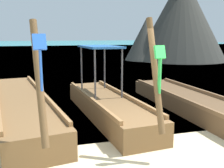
{
  "coord_description": "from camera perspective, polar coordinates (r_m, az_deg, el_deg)",
  "views": [
    {
      "loc": [
        -2.11,
        -4.24,
        2.36
      ],
      "look_at": [
        0.0,
        3.1,
        0.94
      ],
      "focal_mm": 41.66,
      "sensor_mm": 36.0,
      "label": 1
    }
  ],
  "objects": [
    {
      "name": "karst_rock",
      "position": [
        26.32,
        14.27,
        13.62
      ],
      "size": [
        9.54,
        8.62,
        8.13
      ],
      "color": "#383833",
      "rests_on": "ground"
    },
    {
      "name": "longtail_boat_yellow_ribbon",
      "position": [
        8.6,
        17.25,
        -4.08
      ],
      "size": [
        1.42,
        6.77,
        2.24
      ],
      "color": "brown",
      "rests_on": "ground"
    },
    {
      "name": "sea_water",
      "position": [
        65.41,
        -14.31,
        8.2
      ],
      "size": [
        120.0,
        120.0,
        0.0
      ],
      "primitive_type": "plane",
      "color": "teal",
      "rests_on": "ground"
    },
    {
      "name": "longtail_boat_blue_ribbon",
      "position": [
        8.19,
        -19.32,
        -4.48
      ],
      "size": [
        2.37,
        7.54,
        2.64
      ],
      "color": "brown",
      "rests_on": "ground"
    },
    {
      "name": "longtail_boat_green_ribbon",
      "position": [
        7.66,
        -1.0,
        -4.59
      ],
      "size": [
        1.57,
        5.68,
        2.71
      ],
      "color": "brown",
      "rests_on": "ground"
    },
    {
      "name": "ground",
      "position": [
        5.29,
        9.69,
        -16.1
      ],
      "size": [
        120.0,
        120.0,
        0.0
      ],
      "primitive_type": "plane",
      "color": "beige"
    }
  ]
}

